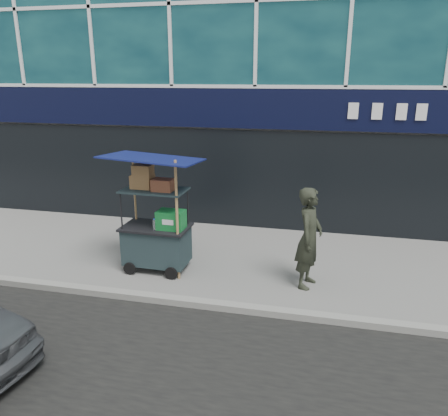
# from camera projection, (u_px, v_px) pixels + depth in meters

# --- Properties ---
(ground) EXTENTS (80.00, 80.00, 0.00)m
(ground) POSITION_uv_depth(u_px,v_px,m) (214.00, 302.00, 7.33)
(ground) COLOR slate
(ground) RESTS_ON ground
(curb) EXTENTS (80.00, 0.18, 0.12)m
(curb) POSITION_uv_depth(u_px,v_px,m) (211.00, 305.00, 7.13)
(curb) COLOR gray
(curb) RESTS_ON ground
(vendor_cart) EXTENTS (1.72, 1.24, 2.30)m
(vendor_cart) POSITION_uv_depth(u_px,v_px,m) (157.00, 230.00, 8.35)
(vendor_cart) COLOR #19282A
(vendor_cart) RESTS_ON ground
(vendor_man) EXTENTS (0.58, 0.75, 1.82)m
(vendor_man) POSITION_uv_depth(u_px,v_px,m) (309.00, 238.00, 7.67)
(vendor_man) COLOR black
(vendor_man) RESTS_ON ground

